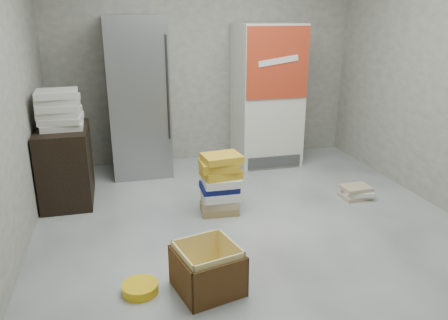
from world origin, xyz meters
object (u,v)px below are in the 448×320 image
steel_fridge (138,97)px  coke_cooler (267,95)px  phonebook_stack_main (220,184)px  cardboard_box (208,272)px  wood_shelf (66,165)px

steel_fridge → coke_cooler: steel_fridge is taller
steel_fridge → phonebook_stack_main: 1.70m
steel_fridge → cardboard_box: steel_fridge is taller
steel_fridge → cardboard_box: (0.27, -2.67, -0.81)m
steel_fridge → phonebook_stack_main: steel_fridge is taller
cardboard_box → coke_cooler: bearing=49.0°
coke_cooler → wood_shelf: (-2.48, -0.72, -0.50)m
coke_cooler → wood_shelf: coke_cooler is taller
coke_cooler → cardboard_box: bearing=-117.3°
coke_cooler → steel_fridge: bearing=179.8°
coke_cooler → phonebook_stack_main: coke_cooler is taller
wood_shelf → coke_cooler: bearing=16.3°
wood_shelf → phonebook_stack_main: 1.66m
phonebook_stack_main → steel_fridge: bearing=114.9°
wood_shelf → cardboard_box: size_ratio=1.52×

